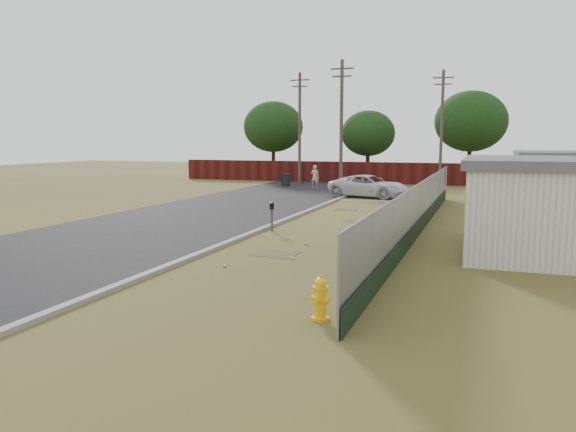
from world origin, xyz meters
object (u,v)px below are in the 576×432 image
at_px(trash_bin, 286,180).
at_px(fire_hydrant, 320,299).
at_px(mailbox, 272,208).
at_px(pedestrian, 315,177).
at_px(pickup_truck, 369,186).

bearing_deg(trash_bin, fire_hydrant, -68.89).
distance_m(mailbox, pedestrian, 19.58).
height_order(pickup_truck, trash_bin, pickup_truck).
xyz_separation_m(fire_hydrant, trash_bin, (-11.90, 30.84, 0.07)).
distance_m(fire_hydrant, pickup_truck, 25.01).
relative_size(fire_hydrant, pickup_truck, 0.18).
xyz_separation_m(pedestrian, trash_bin, (-2.85, 1.44, -0.39)).
distance_m(pickup_truck, trash_bin, 10.02).
height_order(fire_hydrant, trash_bin, trash_bin).
height_order(mailbox, trash_bin, mailbox).
relative_size(fire_hydrant, mailbox, 0.80).
bearing_deg(mailbox, trash_bin, 108.41).
bearing_deg(pickup_truck, fire_hydrant, -158.01).
bearing_deg(fire_hydrant, trash_bin, 111.11).
distance_m(pedestrian, trash_bin, 3.21).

